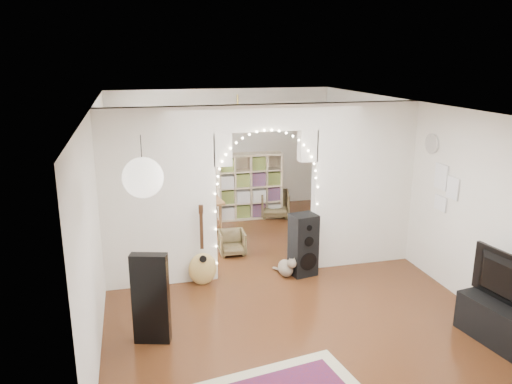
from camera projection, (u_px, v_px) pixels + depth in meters
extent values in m
plane|color=black|center=(265.00, 271.00, 8.15)|extent=(7.50, 7.50, 0.00)
cube|color=white|center=(266.00, 104.00, 7.43)|extent=(5.00, 7.50, 0.02)
cube|color=silver|center=(222.00, 149.00, 11.30)|extent=(5.00, 0.02, 2.70)
cube|color=silver|center=(380.00, 302.00, 4.28)|extent=(5.00, 0.02, 2.70)
cube|color=silver|center=(99.00, 203.00, 7.20)|extent=(0.02, 7.50, 2.70)
cube|color=silver|center=(409.00, 182.00, 8.38)|extent=(0.02, 7.50, 2.70)
cube|color=silver|center=(158.00, 199.00, 7.40)|extent=(1.70, 0.20, 2.70)
cube|color=silver|center=(362.00, 185.00, 8.18)|extent=(1.70, 0.20, 2.70)
cube|color=silver|center=(266.00, 118.00, 7.49)|extent=(1.60, 0.20, 0.40)
cube|color=white|center=(105.00, 166.00, 8.85)|extent=(0.04, 1.20, 1.40)
cylinder|color=white|center=(432.00, 144.00, 7.62)|extent=(0.03, 0.31, 0.31)
sphere|color=white|center=(143.00, 178.00, 4.86)|extent=(0.40, 0.40, 0.40)
cube|color=black|center=(151.00, 299.00, 6.00)|extent=(0.46, 0.26, 1.15)
ellipsoid|color=tan|center=(202.00, 257.00, 7.54)|extent=(0.46, 0.26, 0.52)
cube|color=black|center=(202.00, 230.00, 7.43)|extent=(0.06, 0.04, 0.60)
cube|color=black|center=(201.00, 209.00, 7.34)|extent=(0.07, 0.05, 0.13)
ellipsoid|color=brown|center=(286.00, 268.00, 7.94)|extent=(0.35, 0.42, 0.26)
sphere|color=brown|center=(292.00, 264.00, 7.79)|extent=(0.20, 0.20, 0.15)
cone|color=brown|center=(290.00, 259.00, 7.76)|extent=(0.05, 0.05, 0.05)
cone|color=brown|center=(294.00, 259.00, 7.78)|extent=(0.05, 0.05, 0.05)
cylinder|color=brown|center=(278.00, 269.00, 8.12)|extent=(0.12, 0.24, 0.08)
cube|color=black|center=(303.00, 245.00, 7.91)|extent=(0.45, 0.40, 1.00)
cylinder|color=black|center=(308.00, 262.00, 7.82)|extent=(0.29, 0.07, 0.29)
cylinder|color=black|center=(309.00, 242.00, 7.73)|extent=(0.16, 0.05, 0.16)
cylinder|color=black|center=(309.00, 228.00, 7.67)|extent=(0.09, 0.04, 0.09)
cube|color=black|center=(498.00, 324.00, 6.07)|extent=(0.55, 1.05, 0.50)
imported|color=black|center=(504.00, 281.00, 5.92)|extent=(0.30, 1.08, 0.62)
cube|color=#C2B48C|center=(250.00, 186.00, 10.65)|extent=(1.38, 0.36, 1.42)
cube|color=brown|center=(189.00, 202.00, 9.43)|extent=(1.27, 0.92, 0.05)
cylinder|color=brown|center=(166.00, 229.00, 9.07)|extent=(0.05, 0.05, 0.70)
cylinder|color=brown|center=(220.00, 223.00, 9.42)|extent=(0.05, 0.05, 0.70)
cylinder|color=brown|center=(160.00, 219.00, 9.65)|extent=(0.05, 0.05, 0.70)
cylinder|color=brown|center=(212.00, 213.00, 10.00)|extent=(0.05, 0.05, 0.70)
imported|color=silver|center=(189.00, 196.00, 9.40)|extent=(0.20, 0.20, 0.19)
imported|color=brown|center=(232.00, 242.00, 8.81)|extent=(0.47, 0.48, 0.42)
imported|color=brown|center=(275.00, 204.00, 10.85)|extent=(0.74, 0.75, 0.57)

